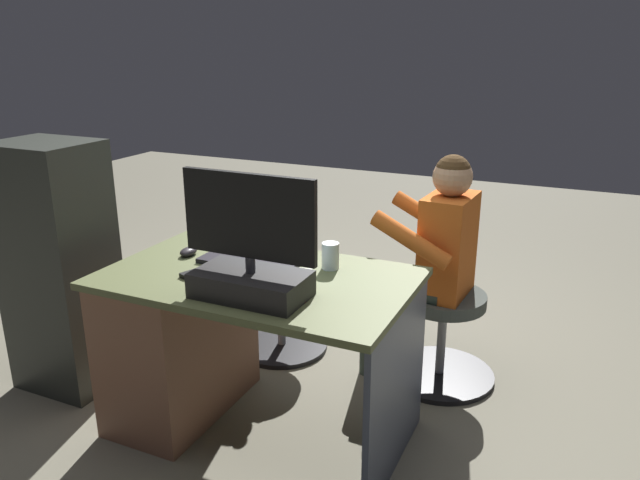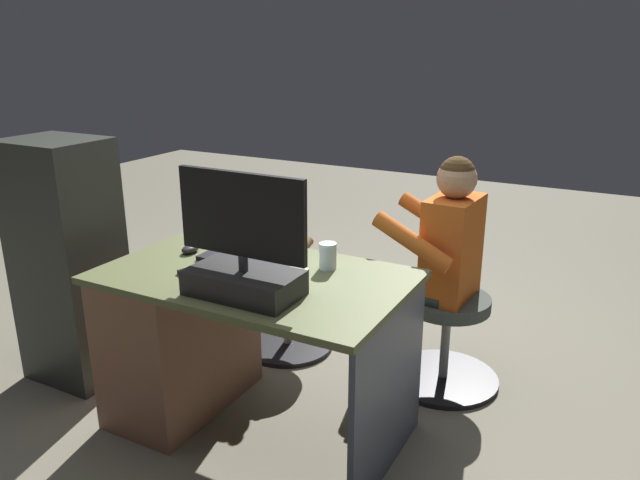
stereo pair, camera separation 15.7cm
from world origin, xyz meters
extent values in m
plane|color=#736F5C|center=(0.00, 0.00, 0.00)|extent=(10.00, 10.00, 0.00)
cube|color=#585F38|center=(0.00, 0.37, 0.70)|extent=(1.24, 0.75, 0.03)
cube|color=brown|center=(0.41, 0.37, 0.34)|extent=(0.40, 0.69, 0.69)
cube|color=#464D5D|center=(-0.60, 0.37, 0.34)|extent=(0.02, 0.68, 0.69)
cube|color=black|center=(-0.09, 0.57, 0.77)|extent=(0.41, 0.24, 0.09)
cylinder|color=#333338|center=(-0.09, 0.57, 0.84)|extent=(0.04, 0.04, 0.06)
cube|color=black|center=(-0.09, 0.57, 1.02)|extent=(0.52, 0.02, 0.31)
cube|color=#19598C|center=(-0.09, 0.55, 1.02)|extent=(0.48, 0.00, 0.28)
cube|color=black|center=(0.10, 0.29, 0.73)|extent=(0.42, 0.14, 0.02)
ellipsoid|color=#282327|center=(0.39, 0.29, 0.74)|extent=(0.06, 0.10, 0.04)
cylinder|color=white|center=(-0.24, 0.18, 0.77)|extent=(0.07, 0.07, 0.11)
cube|color=black|center=(0.22, 0.46, 0.73)|extent=(0.09, 0.16, 0.02)
cube|color=beige|center=(-0.12, 0.44, 0.73)|extent=(0.28, 0.34, 0.02)
cylinder|color=black|center=(0.27, -0.32, 0.01)|extent=(0.50, 0.50, 0.03)
cylinder|color=gray|center=(0.27, -0.32, 0.21)|extent=(0.04, 0.04, 0.37)
cylinder|color=#46454B|center=(0.27, -0.32, 0.42)|extent=(0.42, 0.42, 0.06)
ellipsoid|color=#A07C4B|center=(0.27, -0.32, 0.54)|extent=(0.18, 0.15, 0.18)
sphere|color=#A07C4B|center=(0.27, -0.32, 0.70)|extent=(0.15, 0.15, 0.15)
sphere|color=beige|center=(0.27, -0.38, 0.69)|extent=(0.06, 0.06, 0.06)
sphere|color=#A07C4B|center=(0.22, -0.32, 0.75)|extent=(0.06, 0.06, 0.06)
sphere|color=#A07C4B|center=(0.32, -0.32, 0.75)|extent=(0.06, 0.06, 0.06)
cylinder|color=#A07C4B|center=(0.18, -0.35, 0.58)|extent=(0.05, 0.14, 0.09)
cylinder|color=#A07C4B|center=(0.36, -0.35, 0.58)|extent=(0.05, 0.14, 0.09)
cylinder|color=#A07C4B|center=(0.22, -0.42, 0.48)|extent=(0.06, 0.11, 0.06)
cylinder|color=#A07C4B|center=(0.32, -0.42, 0.48)|extent=(0.06, 0.11, 0.06)
cylinder|color=black|center=(-0.59, -0.38, 0.01)|extent=(0.54, 0.54, 0.03)
cylinder|color=gray|center=(-0.59, -0.38, 0.21)|extent=(0.04, 0.04, 0.37)
cylinder|color=#464D48|center=(-0.59, -0.38, 0.42)|extent=(0.40, 0.40, 0.06)
cube|color=orange|center=(-0.59, -0.38, 0.70)|extent=(0.22, 0.33, 0.49)
sphere|color=tan|center=(-0.59, -0.38, 1.02)|extent=(0.18, 0.18, 0.18)
sphere|color=#4A331B|center=(-0.59, -0.38, 1.04)|extent=(0.17, 0.17, 0.17)
cylinder|color=orange|center=(-0.47, -0.17, 0.77)|extent=(0.39, 0.10, 0.23)
cylinder|color=orange|center=(-0.44, -0.56, 0.77)|extent=(0.39, 0.10, 0.23)
cylinder|color=#2F3C33|center=(-0.43, -0.28, 0.47)|extent=(0.35, 0.13, 0.11)
cylinder|color=#2F3C33|center=(-0.26, -0.27, 0.23)|extent=(0.10, 0.10, 0.45)
cylinder|color=#2F3C33|center=(-0.42, -0.45, 0.47)|extent=(0.35, 0.13, 0.11)
cylinder|color=#2F3C33|center=(-0.25, -0.44, 0.23)|extent=(0.10, 0.10, 0.45)
cube|color=#2C2F2A|center=(1.05, 0.41, 0.59)|extent=(0.44, 0.36, 1.19)
camera|label=1|loc=(-1.17, 2.34, 1.61)|focal=34.31mm
camera|label=2|loc=(-1.31, 2.27, 1.61)|focal=34.31mm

